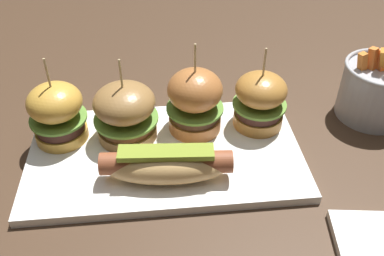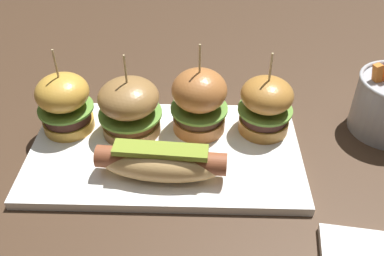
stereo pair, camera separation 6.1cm
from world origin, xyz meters
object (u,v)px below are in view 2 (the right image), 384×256
at_px(slider_center_right, 199,101).
at_px(slider_far_right, 266,105).
at_px(hot_dog, 164,162).
at_px(slider_far_left, 64,103).
at_px(slider_center_left, 130,107).
at_px(platter_main, 165,152).

xyz_separation_m(slider_center_right, slider_far_right, (0.10, -0.00, -0.01)).
height_order(hot_dog, slider_far_left, slider_far_left).
distance_m(slider_far_left, slider_center_left, 0.10).
relative_size(hot_dog, slider_center_left, 1.34).
distance_m(platter_main, hot_dog, 0.07).
distance_m(slider_center_left, slider_center_right, 0.11).
bearing_deg(slider_center_right, slider_far_left, -178.97).
height_order(slider_far_left, slider_far_right, slider_far_left).
relative_size(platter_main, slider_center_right, 2.74).
bearing_deg(slider_center_right, slider_far_right, -0.19).
height_order(hot_dog, slider_center_right, slider_center_right).
bearing_deg(slider_center_left, hot_dog, -58.78).
bearing_deg(slider_far_right, slider_center_right, 179.81).
bearing_deg(slider_far_right, platter_main, -161.61).
bearing_deg(slider_center_left, slider_far_right, 2.45).
distance_m(hot_dog, slider_center_left, 0.12).
relative_size(platter_main, slider_far_right, 2.99).
distance_m(slider_center_left, slider_far_right, 0.21).
bearing_deg(slider_far_left, hot_dog, -33.05).
bearing_deg(hot_dog, slider_far_left, 146.95).
xyz_separation_m(slider_center_left, slider_center_right, (0.11, 0.01, 0.01)).
bearing_deg(platter_main, slider_far_right, 18.39).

